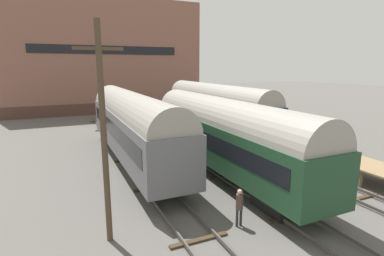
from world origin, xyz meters
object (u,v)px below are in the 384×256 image
at_px(train_car_navy, 215,106).
at_px(train_car_grey, 132,123).
at_px(train_car_green, 224,132).
at_px(person_worker, 239,204).
at_px(utility_pole, 104,133).
at_px(bench, 343,149).

bearing_deg(train_car_navy, train_car_grey, -151.65).
height_order(train_car_navy, train_car_grey, train_car_navy).
bearing_deg(train_car_green, train_car_navy, 64.36).
distance_m(train_car_grey, person_worker, 11.44).
distance_m(train_car_green, utility_pole, 9.71).
height_order(train_car_navy, utility_pole, utility_pole).
relative_size(train_car_grey, person_worker, 10.19).
relative_size(train_car_grey, utility_pole, 2.07).
height_order(train_car_grey, person_worker, train_car_grey).
bearing_deg(person_worker, train_car_green, 66.12).
xyz_separation_m(bench, utility_pole, (-15.84, -1.91, 2.95)).
relative_size(train_car_navy, bench, 12.95).
relative_size(train_car_grey, train_car_green, 1.05).
xyz_separation_m(person_worker, utility_pole, (-5.48, 1.28, 3.48)).
height_order(train_car_grey, bench, train_car_grey).
xyz_separation_m(train_car_navy, bench, (2.75, -13.14, -1.46)).
distance_m(train_car_navy, person_worker, 18.12).
bearing_deg(person_worker, bench, 17.12).
distance_m(bench, utility_pole, 16.22).
distance_m(train_car_navy, bench, 13.50).
bearing_deg(train_car_navy, bench, -78.19).
height_order(bench, person_worker, bench).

